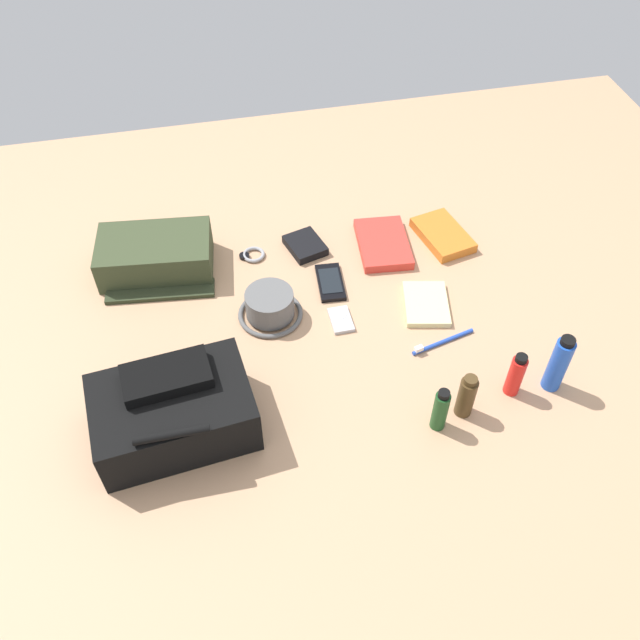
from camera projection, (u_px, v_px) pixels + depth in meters
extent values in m
cube|color=tan|center=(320.00, 334.00, 1.69)|extent=(2.64, 2.02, 0.02)
cube|color=black|center=(174.00, 413.00, 1.45)|extent=(0.35, 0.26, 0.13)
cube|color=black|center=(166.00, 376.00, 1.41)|extent=(0.19, 0.12, 0.03)
cylinder|color=black|center=(171.00, 435.00, 1.32)|extent=(0.15, 0.02, 0.02)
cube|color=#384228|center=(155.00, 254.00, 1.80)|extent=(0.31, 0.21, 0.10)
cube|color=#2C3520|center=(160.00, 291.00, 1.77)|extent=(0.29, 0.09, 0.01)
cylinder|color=#5E5E5E|center=(270.00, 304.00, 1.69)|extent=(0.12, 0.12, 0.07)
torus|color=#5E5E5E|center=(270.00, 314.00, 1.72)|extent=(0.16, 0.16, 0.01)
cylinder|color=blue|center=(558.00, 365.00, 1.52)|extent=(0.04, 0.04, 0.15)
cylinder|color=black|center=(568.00, 341.00, 1.46)|extent=(0.03, 0.03, 0.01)
cylinder|color=red|center=(515.00, 376.00, 1.52)|extent=(0.04, 0.04, 0.11)
cylinder|color=black|center=(521.00, 359.00, 1.48)|extent=(0.03, 0.03, 0.01)
cylinder|color=#473319|center=(466.00, 397.00, 1.48)|extent=(0.04, 0.04, 0.11)
cylinder|color=#473319|center=(471.00, 380.00, 1.44)|extent=(0.03, 0.03, 0.01)
cylinder|color=#19471E|center=(440.00, 411.00, 1.46)|extent=(0.03, 0.03, 0.11)
cylinder|color=black|center=(444.00, 394.00, 1.41)|extent=(0.03, 0.03, 0.01)
cube|color=orange|center=(443.00, 235.00, 1.91)|extent=(0.15, 0.20, 0.03)
cube|color=white|center=(443.00, 236.00, 1.91)|extent=(0.14, 0.19, 0.02)
cube|color=red|center=(383.00, 244.00, 1.88)|extent=(0.15, 0.21, 0.03)
cube|color=white|center=(383.00, 245.00, 1.88)|extent=(0.14, 0.20, 0.02)
cube|color=black|center=(330.00, 282.00, 1.79)|extent=(0.08, 0.14, 0.01)
cube|color=black|center=(330.00, 281.00, 1.79)|extent=(0.06, 0.10, 0.00)
cube|color=#B7B7BC|center=(341.00, 320.00, 1.70)|extent=(0.05, 0.08, 0.01)
cylinder|color=silver|center=(340.00, 314.00, 1.71)|extent=(0.03, 0.03, 0.00)
torus|color=#99999E|center=(254.00, 255.00, 1.86)|extent=(0.06, 0.06, 0.01)
cylinder|color=black|center=(244.00, 256.00, 1.86)|extent=(0.03, 0.03, 0.01)
cylinder|color=blue|center=(443.00, 342.00, 1.65)|extent=(0.17, 0.05, 0.01)
cube|color=white|center=(419.00, 349.00, 1.63)|extent=(0.02, 0.02, 0.01)
cube|color=black|center=(305.00, 245.00, 1.88)|extent=(0.12, 0.13, 0.02)
cube|color=beige|center=(426.00, 304.00, 1.74)|extent=(0.14, 0.17, 0.02)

